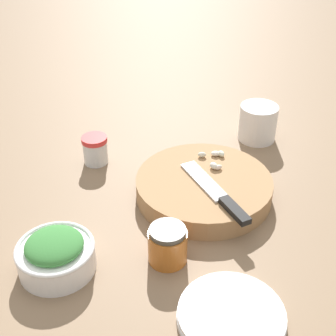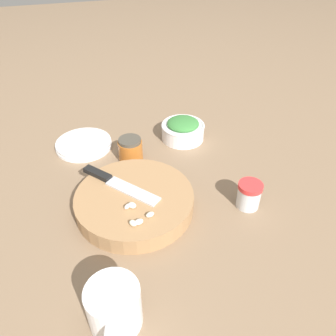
% 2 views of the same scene
% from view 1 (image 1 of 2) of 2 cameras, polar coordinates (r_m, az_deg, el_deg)
% --- Properties ---
extents(ground_plane, '(5.00, 5.00, 0.00)m').
position_cam_1_polar(ground_plane, '(0.99, -2.09, -4.68)').
color(ground_plane, '#7F664C').
extents(cutting_board, '(0.29, 0.29, 0.04)m').
position_cam_1_polar(cutting_board, '(1.01, 4.38, -2.35)').
color(cutting_board, '#9E754C').
rests_on(cutting_board, ground_plane).
extents(chef_knife, '(0.20, 0.17, 0.01)m').
position_cam_1_polar(chef_knife, '(0.95, 6.14, -3.22)').
color(chef_knife, black).
rests_on(chef_knife, cutting_board).
extents(garlic_cloves, '(0.08, 0.06, 0.01)m').
position_cam_1_polar(garlic_cloves, '(1.05, 5.65, 1.13)').
color(garlic_cloves, white).
rests_on(garlic_cloves, cutting_board).
extents(herb_bowl, '(0.14, 0.14, 0.07)m').
position_cam_1_polar(herb_bowl, '(0.86, -13.52, -10.18)').
color(herb_bowl, white).
rests_on(herb_bowl, ground_plane).
extents(spice_jar, '(0.06, 0.06, 0.07)m').
position_cam_1_polar(spice_jar, '(1.13, -8.86, 2.23)').
color(spice_jar, silver).
rests_on(spice_jar, ground_plane).
extents(coffee_mug, '(0.13, 0.10, 0.09)m').
position_cam_1_polar(coffee_mug, '(1.23, 10.95, 5.50)').
color(coffee_mug, white).
rests_on(coffee_mug, ground_plane).
extents(plate_stack, '(0.17, 0.17, 0.02)m').
position_cam_1_polar(plate_stack, '(0.79, 7.72, -17.45)').
color(plate_stack, white).
rests_on(plate_stack, ground_plane).
extents(honey_jar, '(0.07, 0.07, 0.07)m').
position_cam_1_polar(honey_jar, '(0.85, -0.05, -9.33)').
color(honey_jar, '#B26023').
rests_on(honey_jar, ground_plane).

